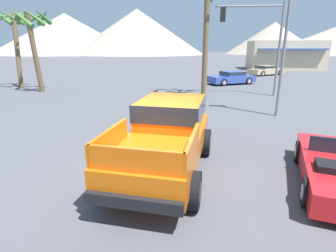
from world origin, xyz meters
The scene contains 11 objects.
ground_plane centered at (0.00, 0.00, 0.00)m, with size 320.00×320.00×0.00m, color #4C4C51.
orange_pickup_truck centered at (0.29, 0.11, 1.07)m, with size 2.73×5.31×1.88m.
parked_car_blue centered at (4.35, 18.03, 0.60)m, with size 4.63×3.55×1.16m.
parked_car_tan centered at (9.50, 26.51, 0.59)m, with size 4.75×3.92×1.14m.
traffic_light_main centered at (4.96, 12.29, 4.31)m, with size 4.49×0.38×6.13m.
street_lamp_post centered at (5.15, 6.49, 4.38)m, with size 0.90×0.24×7.23m.
palm_tree_tall centered at (-13.47, 13.84, 4.75)m, with size 3.00×3.09×6.20m.
palm_tree_short centered at (-10.75, 12.16, 4.59)m, with size 2.48×2.71×6.09m.
palm_tree_leaning centered at (1.66, 11.44, 5.70)m, with size 3.11×3.06×7.54m.
storefront_building centered at (14.24, 35.32, 2.07)m, with size 10.16×6.46×4.13m.
distant_mountain_range centered at (-6.70, 112.97, 7.91)m, with size 181.85×71.86×18.25m.
Camera 1 is at (1.03, -6.82, 3.37)m, focal length 28.00 mm.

